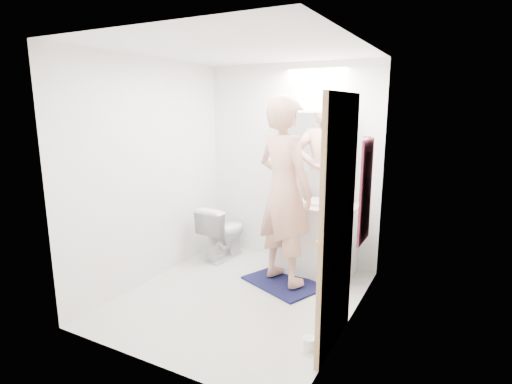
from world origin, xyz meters
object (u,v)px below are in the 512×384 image
Objects in this scene: medicine_cabinet at (313,141)px; toilet at (223,232)px; soap_bottle_b at (306,191)px; toilet_paper_roll at (310,343)px; vanity_cabinet at (314,240)px; toothbrush_cup at (342,199)px; soap_bottle_a at (293,190)px; person at (284,191)px.

toilet is (-1.04, -0.33, -1.16)m from medicine_cabinet.
toilet_paper_roll is (0.70, -1.66, -0.86)m from soap_bottle_b.
medicine_cabinet is 8.00× the size of toilet_paper_roll.
toothbrush_cup is at bearing 31.75° from vanity_cabinet.
soap_bottle_a is at bearing 117.46° from toilet_paper_roll.
soap_bottle_a reaches higher than vanity_cabinet.
toilet is (-1.17, -0.11, -0.05)m from vanity_cabinet.
soap_bottle_b is 1.64× the size of toilet_paper_roll.
person is at bearing -75.34° from soap_bottle_a.
medicine_cabinet is 0.62m from soap_bottle_a.
toothbrush_cup is at bearing -7.33° from medicine_cabinet.
toilet is at bearing -162.68° from medicine_cabinet.
toothbrush_cup is at bearing 0.96° from soap_bottle_a.
toilet is 1.55m from toothbrush_cup.
soap_bottle_a is 1.95× the size of toothbrush_cup.
person is 18.75× the size of toothbrush_cup.
vanity_cabinet is 0.58m from soap_bottle_b.
soap_bottle_b is at bearing 112.75° from toilet_paper_roll.
person is 17.90× the size of toilet_paper_roll.
medicine_cabinet is 0.59m from soap_bottle_b.
medicine_cabinet is 8.38× the size of toothbrush_cup.
medicine_cabinet reaches higher than toilet_paper_roll.
vanity_cabinet is at bearing -24.00° from soap_bottle_a.
toothbrush_cup is (0.60, 0.01, -0.05)m from soap_bottle_a.
medicine_cabinet is 0.45× the size of person.
soap_bottle_b is (0.15, 0.03, -0.01)m from soap_bottle_a.
toothbrush_cup is at bearing 98.74° from toilet_paper_roll.
person is at bearing -93.54° from medicine_cabinet.
medicine_cabinet reaches higher than soap_bottle_b.
person is 10.95× the size of soap_bottle_b.
toilet is 1.18m from soap_bottle_b.
medicine_cabinet is at bearing 28.41° from soap_bottle_b.
medicine_cabinet is at bearing 172.67° from toothbrush_cup.
vanity_cabinet is at bearing -148.25° from toothbrush_cup.
toilet is 0.35× the size of person.
soap_bottle_a reaches higher than toilet_paper_roll.
soap_bottle_a is 0.15m from soap_bottle_b.
soap_bottle_b is 1.71× the size of toothbrush_cup.
medicine_cabinet is 1.28× the size of toilet.
medicine_cabinet is 4.30× the size of soap_bottle_a.
person is at bearing -124.11° from toothbrush_cup.
person reaches higher than vanity_cabinet.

